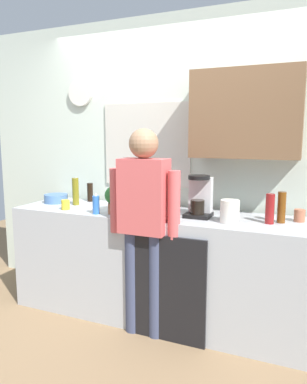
% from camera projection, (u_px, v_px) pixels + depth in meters
% --- Properties ---
extents(ground_plane, '(8.00, 8.00, 0.00)m').
position_uv_depth(ground_plane, '(144.00, 333.00, 2.89)').
color(ground_plane, '#8C6D4C').
extents(kitchen_counter, '(2.56, 0.64, 0.91)m').
position_uv_depth(kitchen_counter, '(159.00, 265.00, 3.09)').
color(kitchen_counter, '#B2B7BC').
rests_on(kitchen_counter, ground_plane).
extents(dishwasher_panel, '(0.56, 0.02, 0.82)m').
position_uv_depth(dishwasher_panel, '(170.00, 290.00, 2.71)').
color(dishwasher_panel, black).
rests_on(dishwasher_panel, ground_plane).
extents(back_wall_assembly, '(4.16, 0.42, 2.60)m').
position_uv_depth(back_wall_assembly, '(184.00, 156.00, 3.28)').
color(back_wall_assembly, silver).
rests_on(back_wall_assembly, ground_plane).
extents(coffee_maker, '(0.20, 0.20, 0.33)m').
position_uv_depth(coffee_maker, '(200.00, 198.00, 2.88)').
color(coffee_maker, black).
rests_on(coffee_maker, kitchen_counter).
extents(bottle_dark_sauce, '(0.06, 0.06, 0.18)m').
position_uv_depth(bottle_dark_sauce, '(90.00, 192.00, 3.54)').
color(bottle_dark_sauce, black).
rests_on(bottle_dark_sauce, kitchen_counter).
extents(bottle_red_vinegar, '(0.06, 0.06, 0.22)m').
position_uv_depth(bottle_red_vinegar, '(270.00, 209.00, 2.64)').
color(bottle_red_vinegar, maroon).
rests_on(bottle_red_vinegar, kitchen_counter).
extents(bottle_olive_oil, '(0.06, 0.06, 0.25)m').
position_uv_depth(bottle_olive_oil, '(76.00, 191.00, 3.36)').
color(bottle_olive_oil, olive).
rests_on(bottle_olive_oil, kitchen_counter).
extents(bottle_amber_beer, '(0.06, 0.06, 0.23)m').
position_uv_depth(bottle_amber_beer, '(282.00, 207.00, 2.67)').
color(bottle_amber_beer, brown).
rests_on(bottle_amber_beer, kitchen_counter).
extents(cup_terracotta_mug, '(0.08, 0.08, 0.09)m').
position_uv_depth(cup_terracotta_mug, '(300.00, 216.00, 2.72)').
color(cup_terracotta_mug, '#B26647').
rests_on(cup_terracotta_mug, kitchen_counter).
extents(cup_yellow_cup, '(0.07, 0.07, 0.08)m').
position_uv_depth(cup_yellow_cup, '(66.00, 205.00, 3.16)').
color(cup_yellow_cup, yellow).
rests_on(cup_yellow_cup, kitchen_counter).
extents(mixing_bowl, '(0.22, 0.22, 0.08)m').
position_uv_depth(mixing_bowl, '(56.00, 198.00, 3.48)').
color(mixing_bowl, '#4C72A5').
rests_on(mixing_bowl, kitchen_counter).
extents(potted_plant, '(0.15, 0.15, 0.23)m').
position_uv_depth(potted_plant, '(114.00, 198.00, 2.97)').
color(potted_plant, '#9E5638').
rests_on(potted_plant, kitchen_counter).
extents(dish_soap, '(0.06, 0.06, 0.18)m').
position_uv_depth(dish_soap, '(96.00, 204.00, 2.98)').
color(dish_soap, blue).
rests_on(dish_soap, kitchen_counter).
extents(storage_canister, '(0.14, 0.14, 0.17)m').
position_uv_depth(storage_canister, '(230.00, 211.00, 2.67)').
color(storage_canister, silver).
rests_on(storage_canister, kitchen_counter).
extents(person_at_sink, '(0.57, 0.22, 1.60)m').
position_uv_depth(person_at_sink, '(144.00, 216.00, 2.75)').
color(person_at_sink, '#3F4766').
rests_on(person_at_sink, ground_plane).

